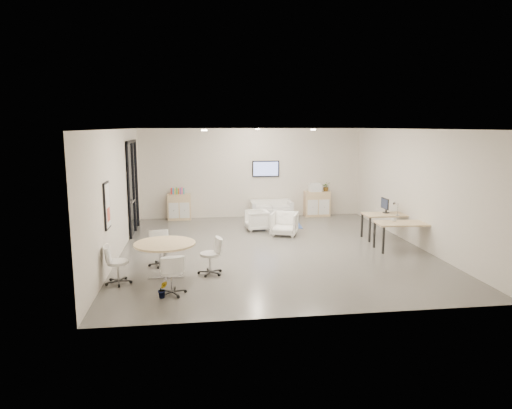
{
  "coord_description": "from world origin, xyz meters",
  "views": [
    {
      "loc": [
        -2.03,
        -11.82,
        3.27
      ],
      "look_at": [
        -0.39,
        0.4,
        1.15
      ],
      "focal_mm": 32.0,
      "sensor_mm": 36.0,
      "label": 1
    }
  ],
  "objects_px": {
    "armchair_left": "(257,219)",
    "armchair_right": "(284,223)",
    "desk_rear": "(388,216)",
    "sideboard_right": "(317,204)",
    "round_table": "(165,246)",
    "desk_front": "(403,225)",
    "sideboard_left": "(179,207)",
    "loveseat": "(271,210)"
  },
  "relations": [
    {
      "from": "armchair_left",
      "to": "armchair_right",
      "type": "bearing_deg",
      "value": 36.4
    },
    {
      "from": "armchair_right",
      "to": "desk_rear",
      "type": "distance_m",
      "value": 3.05
    },
    {
      "from": "sideboard_right",
      "to": "armchair_left",
      "type": "xyz_separation_m",
      "value": [
        -2.5,
        -1.98,
        -0.11
      ]
    },
    {
      "from": "sideboard_right",
      "to": "round_table",
      "type": "relative_size",
      "value": 0.7
    },
    {
      "from": "armchair_left",
      "to": "desk_rear",
      "type": "bearing_deg",
      "value": 60.32
    },
    {
      "from": "armchair_left",
      "to": "armchair_right",
      "type": "distance_m",
      "value": 1.1
    },
    {
      "from": "armchair_right",
      "to": "desk_front",
      "type": "xyz_separation_m",
      "value": [
        2.81,
        -2.04,
        0.28
      ]
    },
    {
      "from": "sideboard_left",
      "to": "round_table",
      "type": "xyz_separation_m",
      "value": [
        -0.09,
        -6.4,
        0.26
      ]
    },
    {
      "from": "armchair_left",
      "to": "armchair_right",
      "type": "height_order",
      "value": "armchair_right"
    },
    {
      "from": "sideboard_left",
      "to": "desk_rear",
      "type": "height_order",
      "value": "sideboard_left"
    },
    {
      "from": "armchair_right",
      "to": "armchair_left",
      "type": "bearing_deg",
      "value": 152.58
    },
    {
      "from": "sideboard_left",
      "to": "loveseat",
      "type": "xyz_separation_m",
      "value": [
        3.28,
        -0.14,
        -0.15
      ]
    },
    {
      "from": "loveseat",
      "to": "armchair_right",
      "type": "relative_size",
      "value": 1.92
    },
    {
      "from": "sideboard_right",
      "to": "desk_rear",
      "type": "relative_size",
      "value": 0.63
    },
    {
      "from": "loveseat",
      "to": "desk_rear",
      "type": "distance_m",
      "value": 4.55
    },
    {
      "from": "loveseat",
      "to": "armchair_left",
      "type": "relative_size",
      "value": 2.13
    },
    {
      "from": "armchair_left",
      "to": "sideboard_right",
      "type": "bearing_deg",
      "value": 122.97
    },
    {
      "from": "sideboard_left",
      "to": "loveseat",
      "type": "relative_size",
      "value": 0.61
    },
    {
      "from": "loveseat",
      "to": "sideboard_left",
      "type": "bearing_deg",
      "value": 176.8
    },
    {
      "from": "loveseat",
      "to": "round_table",
      "type": "distance_m",
      "value": 7.12
    },
    {
      "from": "desk_rear",
      "to": "sideboard_right",
      "type": "bearing_deg",
      "value": 109.25
    },
    {
      "from": "desk_front",
      "to": "round_table",
      "type": "xyz_separation_m",
      "value": [
        -6.14,
        -1.55,
        0.05
      ]
    },
    {
      "from": "loveseat",
      "to": "armchair_left",
      "type": "height_order",
      "value": "armchair_left"
    },
    {
      "from": "armchair_right",
      "to": "desk_front",
      "type": "height_order",
      "value": "armchair_right"
    },
    {
      "from": "armchair_left",
      "to": "desk_front",
      "type": "relative_size",
      "value": 0.47
    },
    {
      "from": "sideboard_left",
      "to": "loveseat",
      "type": "height_order",
      "value": "sideboard_left"
    },
    {
      "from": "sideboard_left",
      "to": "sideboard_right",
      "type": "xyz_separation_m",
      "value": [
        5.0,
        -0.01,
        0.0
      ]
    },
    {
      "from": "loveseat",
      "to": "round_table",
      "type": "height_order",
      "value": "round_table"
    },
    {
      "from": "round_table",
      "to": "sideboard_right",
      "type": "bearing_deg",
      "value": 51.42
    },
    {
      "from": "desk_front",
      "to": "round_table",
      "type": "distance_m",
      "value": 6.33
    },
    {
      "from": "round_table",
      "to": "desk_front",
      "type": "bearing_deg",
      "value": 14.16
    },
    {
      "from": "armchair_right",
      "to": "round_table",
      "type": "bearing_deg",
      "value": -112.07
    },
    {
      "from": "armchair_left",
      "to": "sideboard_left",
      "type": "bearing_deg",
      "value": -133.91
    },
    {
      "from": "armchair_left",
      "to": "round_table",
      "type": "distance_m",
      "value": 5.13
    },
    {
      "from": "loveseat",
      "to": "armchair_left",
      "type": "bearing_deg",
      "value": -113.42
    },
    {
      "from": "sideboard_left",
      "to": "desk_rear",
      "type": "xyz_separation_m",
      "value": [
        6.15,
        -3.64,
        0.21
      ]
    },
    {
      "from": "desk_front",
      "to": "round_table",
      "type": "bearing_deg",
      "value": -160.88
    },
    {
      "from": "sideboard_left",
      "to": "desk_front",
      "type": "distance_m",
      "value": 7.75
    },
    {
      "from": "sideboard_left",
      "to": "armchair_right",
      "type": "height_order",
      "value": "sideboard_left"
    },
    {
      "from": "armchair_left",
      "to": "round_table",
      "type": "relative_size",
      "value": 0.53
    },
    {
      "from": "sideboard_left",
      "to": "round_table",
      "type": "relative_size",
      "value": 0.69
    },
    {
      "from": "loveseat",
      "to": "desk_front",
      "type": "bearing_deg",
      "value": -60.33
    }
  ]
}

